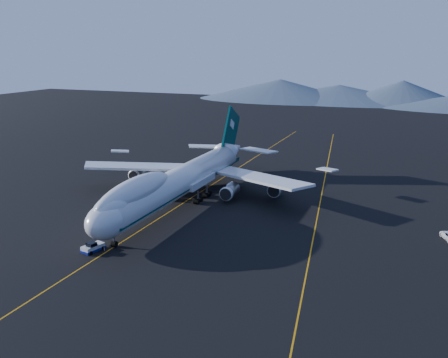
% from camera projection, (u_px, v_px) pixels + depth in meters
% --- Properties ---
extents(ground, '(500.00, 500.00, 0.00)m').
position_uv_depth(ground, '(180.00, 205.00, 114.24)').
color(ground, black).
rests_on(ground, ground).
extents(taxiway_line_main, '(0.25, 220.00, 0.01)m').
position_uv_depth(taxiway_line_main, '(180.00, 205.00, 114.24)').
color(taxiway_line_main, orange).
rests_on(taxiway_line_main, ground).
extents(taxiway_line_side, '(28.08, 198.09, 0.01)m').
position_uv_depth(taxiway_line_side, '(319.00, 208.00, 112.46)').
color(taxiway_line_side, orange).
rests_on(taxiway_line_side, ground).
extents(boeing_747, '(59.62, 72.43, 19.37)m').
position_uv_depth(boeing_747, '(180.00, 181.00, 112.78)').
color(boeing_747, silver).
rests_on(boeing_747, ground).
extents(pushback_tug, '(3.12, 4.52, 1.80)m').
position_uv_depth(pushback_tug, '(93.00, 248.00, 88.50)').
color(pushback_tug, silver).
rests_on(pushback_tug, ground).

